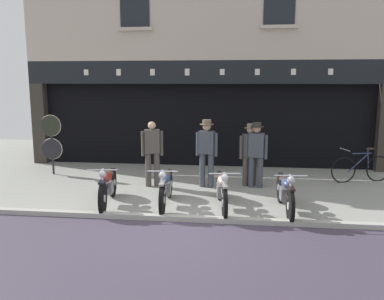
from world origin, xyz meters
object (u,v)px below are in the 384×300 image
at_px(salesman_right, 250,152).
at_px(tyre_sign_pole, 51,138).
at_px(assistant_far_right, 256,152).
at_px(motorcycle_center_left, 166,187).
at_px(shopkeeper_center, 207,150).
at_px(salesman_left, 152,151).
at_px(motorcycle_left, 108,186).
at_px(motorcycle_center, 222,189).
at_px(advert_board_near, 251,112).
at_px(motorcycle_center_right, 285,192).
at_px(leaning_bicycle, 361,168).

bearing_deg(salesman_right, tyre_sign_pole, -17.37).
bearing_deg(assistant_far_right, motorcycle_center_left, 51.51).
xyz_separation_m(shopkeeper_center, assistant_far_right, (1.25, 0.10, -0.05)).
bearing_deg(salesman_left, motorcycle_left, 56.64).
bearing_deg(motorcycle_left, tyre_sign_pole, -55.44).
relative_size(motorcycle_center, advert_board_near, 2.00).
relative_size(motorcycle_center_left, salesman_left, 1.19).
height_order(motorcycle_center, tyre_sign_pole, tyre_sign_pole).
bearing_deg(motorcycle_center_right, shopkeeper_center, -47.88).
xyz_separation_m(motorcycle_center_right, tyre_sign_pole, (-6.36, 2.69, 0.63)).
distance_m(salesman_left, advert_board_near, 3.86).
xyz_separation_m(motorcycle_center_left, motorcycle_center, (1.22, -0.05, 0.00)).
bearing_deg(motorcycle_center_left, leaning_bicycle, -154.36).
height_order(motorcycle_center_right, tyre_sign_pole, tyre_sign_pole).
distance_m(motorcycle_center_left, salesman_left, 1.81).
xyz_separation_m(motorcycle_center_right, advert_board_near, (-0.65, 4.52, 1.28)).
bearing_deg(motorcycle_center_right, motorcycle_left, -2.86).
xyz_separation_m(motorcycle_center, salesman_left, (-1.87, 1.66, 0.50)).
xyz_separation_m(motorcycle_center_right, salesman_right, (-0.69, 2.08, 0.45)).
height_order(motorcycle_left, shopkeeper_center, shopkeeper_center).
xyz_separation_m(salesman_left, advert_board_near, (2.53, 2.81, 0.79)).
bearing_deg(salesman_right, assistant_far_right, 118.93).
distance_m(motorcycle_center, advert_board_near, 4.69).
bearing_deg(salesman_right, motorcycle_center_right, 97.19).
distance_m(motorcycle_center, assistant_far_right, 2.07).
xyz_separation_m(salesman_right, leaning_bicycle, (2.99, 0.76, -0.51)).
xyz_separation_m(motorcycle_left, tyre_sign_pole, (-2.55, 2.68, 0.63)).
xyz_separation_m(assistant_far_right, leaning_bicycle, (2.85, 0.94, -0.55)).
bearing_deg(leaning_bicycle, salesman_left, 85.38).
bearing_deg(assistant_far_right, advert_board_near, -78.46).
distance_m(salesman_left, shopkeeper_center, 1.39).
bearing_deg(advert_board_near, tyre_sign_pole, -162.26).
bearing_deg(motorcycle_center, advert_board_near, -105.89).
relative_size(salesman_right, tyre_sign_pole, 0.93).
bearing_deg(shopkeeper_center, salesman_right, -158.14).
height_order(motorcycle_center_right, assistant_far_right, assistant_far_right).
distance_m(shopkeeper_center, assistant_far_right, 1.25).
relative_size(motorcycle_center_left, motorcycle_center_right, 0.98).
distance_m(assistant_far_right, advert_board_near, 2.73).
xyz_separation_m(motorcycle_left, salesman_right, (3.11, 2.07, 0.45)).
bearing_deg(motorcycle_center_right, tyre_sign_pole, -25.61).
height_order(assistant_far_right, leaning_bicycle, assistant_far_right).
xyz_separation_m(motorcycle_center, tyre_sign_pole, (-5.04, 2.64, 0.63)).
relative_size(assistant_far_right, tyre_sign_pole, 0.96).
distance_m(salesman_left, assistant_far_right, 2.64).
bearing_deg(motorcycle_center, shopkeeper_center, -82.21).
height_order(shopkeeper_center, assistant_far_right, shopkeeper_center).
bearing_deg(salesman_left, salesman_right, 175.26).
xyz_separation_m(motorcycle_center_left, assistant_far_right, (1.99, 1.81, 0.49)).
distance_m(motorcycle_center_left, leaning_bicycle, 5.56).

